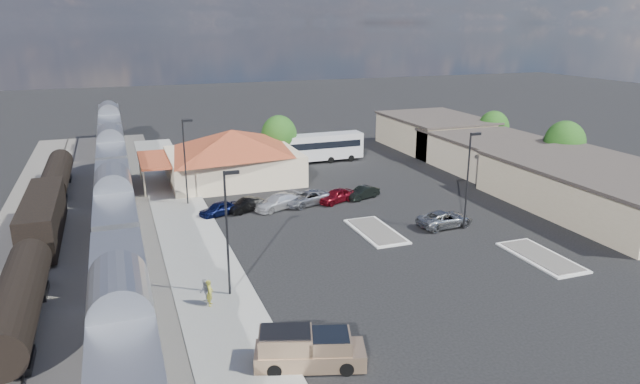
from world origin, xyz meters
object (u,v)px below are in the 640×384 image
object	(u,v)px
suv	(445,219)
pickup_truck	(310,350)
station_depot	(232,155)
coach_bus	(319,146)

from	to	relation	value
suv	pickup_truck	bearing A→B (deg)	125.97
pickup_truck	suv	world-z (taller)	pickup_truck
station_depot	pickup_truck	size ratio (longest dim) A/B	2.85
station_depot	pickup_truck	xyz separation A→B (m)	(-3.94, -39.83, -2.14)
station_depot	suv	world-z (taller)	station_depot
pickup_truck	suv	size ratio (longest dim) A/B	1.20
station_depot	suv	xyz separation A→B (m)	(15.23, -22.85, -2.38)
pickup_truck	coach_bus	world-z (taller)	coach_bus
station_depot	pickup_truck	distance (m)	40.08
suv	coach_bus	world-z (taller)	coach_bus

